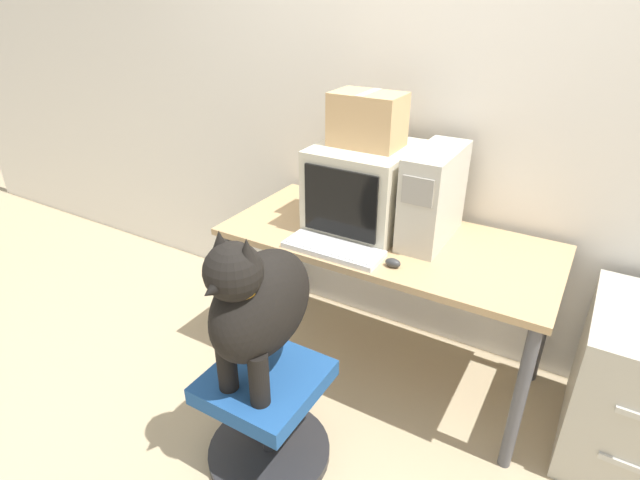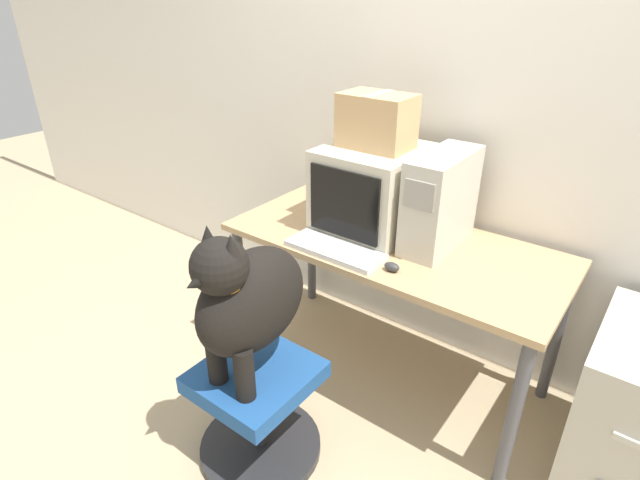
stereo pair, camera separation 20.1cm
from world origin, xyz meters
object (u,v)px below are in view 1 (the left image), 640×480
at_px(keyboard, 333,249).
at_px(filing_cabinet, 632,387).
at_px(dog, 257,303).
at_px(cardboard_box, 367,120).
at_px(pc_tower, 433,196).
at_px(office_chair, 267,414).
at_px(crt_monitor, 364,187).

relative_size(keyboard, filing_cabinet, 0.65).
height_order(keyboard, dog, dog).
xyz_separation_m(filing_cabinet, cardboard_box, (-1.22, 0.04, 0.90)).
xyz_separation_m(pc_tower, office_chair, (-0.32, -0.83, -0.71)).
xyz_separation_m(keyboard, filing_cabinet, (1.20, 0.28, -0.42)).
distance_m(crt_monitor, pc_tower, 0.32).
relative_size(crt_monitor, keyboard, 1.09).
distance_m(pc_tower, cardboard_box, 0.43).
distance_m(crt_monitor, filing_cabinet, 1.36).
bearing_deg(crt_monitor, office_chair, -90.00).
distance_m(crt_monitor, keyboard, 0.36).
bearing_deg(office_chair, cardboard_box, 90.00).
bearing_deg(filing_cabinet, office_chair, -147.61).
bearing_deg(crt_monitor, cardboard_box, 90.00).
bearing_deg(cardboard_box, keyboard, -87.47).
bearing_deg(keyboard, pc_tower, 47.59).
bearing_deg(pc_tower, crt_monitor, -175.58).
height_order(office_chair, filing_cabinet, filing_cabinet).
bearing_deg(office_chair, dog, -90.00).
bearing_deg(keyboard, dog, -91.55).
distance_m(dog, filing_cabinet, 1.51).
bearing_deg(keyboard, office_chair, -91.59).
bearing_deg(dog, crt_monitor, 90.00).
height_order(pc_tower, keyboard, pc_tower).
height_order(crt_monitor, filing_cabinet, crt_monitor).
height_order(keyboard, cardboard_box, cardboard_box).
relative_size(crt_monitor, pc_tower, 1.09).
relative_size(pc_tower, dog, 0.67).
height_order(pc_tower, office_chair, pc_tower).
distance_m(office_chair, filing_cabinet, 1.45).
distance_m(office_chair, dog, 0.54).
height_order(pc_tower, cardboard_box, cardboard_box).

